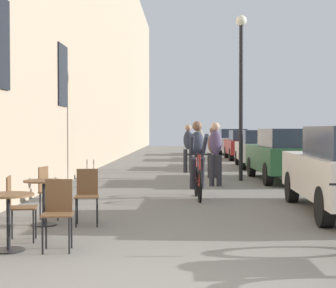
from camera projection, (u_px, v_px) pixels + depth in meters
building_facade_left at (80, 11)px, 19.01m from camera, size 0.54×68.00×11.31m
cafe_table_near at (8, 210)px, 6.85m from camera, size 0.64×0.64×0.72m
cafe_chair_near_toward_street at (17, 204)px, 7.43m from camera, size 0.44×0.44×0.89m
cafe_chair_near_toward_wall at (58, 209)px, 6.91m from camera, size 0.42×0.42×0.89m
cafe_table_mid at (44, 193)px, 8.68m from camera, size 0.64×0.64×0.72m
cafe_chair_mid_toward_street at (49, 188)px, 9.33m from camera, size 0.45×0.45×0.89m
cafe_chair_mid_toward_wall at (87, 192)px, 8.74m from camera, size 0.43×0.43×0.89m
cyclist_on_bicycle at (198, 162)px, 12.09m from camera, size 0.52×1.76×1.74m
pedestrian_near at (215, 150)px, 14.65m from camera, size 0.37×0.28×1.71m
pedestrian_mid at (213, 149)px, 17.16m from camera, size 0.35×0.26×1.60m
pedestrian_far at (188, 146)px, 19.24m from camera, size 0.37×0.29×1.69m
pedestrian_furthest at (199, 143)px, 20.67m from camera, size 0.36×0.26×1.75m
street_lamp at (241, 76)px, 16.17m from camera, size 0.32×0.32×4.90m
parked_car_second at (287, 154)px, 16.07m from camera, size 1.95×4.40×1.54m
parked_car_third at (260, 148)px, 21.73m from camera, size 1.86×4.24×1.49m
parked_car_fourth at (244, 144)px, 27.57m from camera, size 1.78×4.17×1.48m
parked_car_fifth at (232, 141)px, 33.22m from camera, size 1.87×4.36×1.54m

